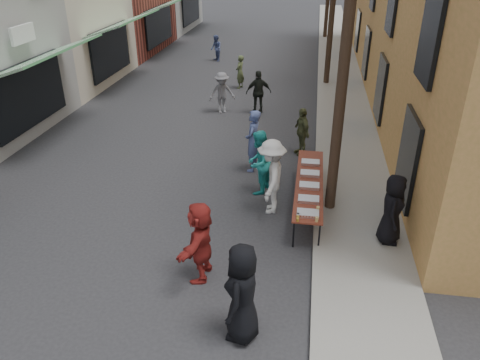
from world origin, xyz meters
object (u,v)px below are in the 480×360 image
(serving_table, at_px, (309,183))
(guest_front_a, at_px, (243,293))
(catering_tray_sausage, at_px, (308,213))
(utility_pole_near, at_px, (347,33))
(guest_front_c, at_px, (259,162))
(server, at_px, (392,209))

(serving_table, distance_m, guest_front_a, 4.84)
(serving_table, xyz_separation_m, catering_tray_sausage, (0.00, -1.65, 0.08))
(utility_pole_near, relative_size, catering_tray_sausage, 18.00)
(guest_front_c, bearing_deg, guest_front_a, 18.64)
(serving_table, relative_size, guest_front_a, 2.09)
(catering_tray_sausage, relative_size, server, 0.30)
(serving_table, xyz_separation_m, guest_front_a, (-1.04, -4.72, 0.24))
(guest_front_a, xyz_separation_m, server, (2.91, 3.30, -0.01))
(catering_tray_sausage, bearing_deg, guest_front_a, -108.73)
(guest_front_c, bearing_deg, catering_tray_sausage, 46.32)
(guest_front_a, relative_size, server, 1.14)
(guest_front_c, bearing_deg, server, 72.50)
(utility_pole_near, relative_size, server, 5.34)
(guest_front_c, height_order, server, guest_front_c)
(catering_tray_sausage, bearing_deg, server, 6.82)
(server, bearing_deg, guest_front_a, 145.57)
(guest_front_c, xyz_separation_m, server, (3.28, -2.07, 0.04))
(guest_front_a, height_order, server, guest_front_a)
(utility_pole_near, height_order, catering_tray_sausage, utility_pole_near)
(catering_tray_sausage, height_order, guest_front_a, guest_front_a)
(guest_front_a, distance_m, guest_front_c, 5.38)
(utility_pole_near, relative_size, serving_table, 2.25)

